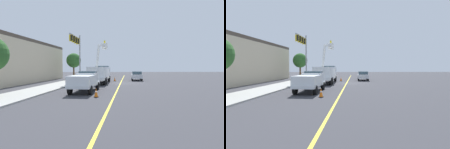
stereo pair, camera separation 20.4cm
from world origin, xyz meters
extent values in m
plane|color=#38383D|center=(0.00, 0.00, 0.00)|extent=(120.00, 120.00, 0.00)
cube|color=#9E9E99|center=(1.09, 8.25, 0.06)|extent=(59.96, 11.42, 0.12)
cube|color=yellow|center=(0.00, 0.00, 0.00)|extent=(49.59, 6.70, 0.01)
cube|color=silver|center=(0.00, 3.21, 0.90)|extent=(8.46, 3.55, 0.36)
cube|color=silver|center=(2.60, 2.86, 1.67)|extent=(2.91, 2.67, 1.60)
cube|color=#384C56|center=(2.80, 2.84, 2.37)|extent=(2.06, 2.32, 0.64)
cube|color=silver|center=(-0.98, 3.33, 1.62)|extent=(5.53, 3.16, 1.80)
cube|color=white|center=(-1.98, 3.40, 4.08)|extent=(1.25, 0.60, 3.11)
cube|color=white|center=(-0.07, 2.86, 5.79)|extent=(3.01, 1.09, 0.66)
cube|color=white|center=(1.38, 2.45, 5.83)|extent=(0.90, 0.90, 0.90)
cube|color=yellow|center=(1.38, 2.45, 6.43)|extent=(0.36, 0.24, 0.60)
cylinder|color=black|center=(2.99, 3.95, 0.52)|extent=(1.08, 0.47, 1.04)
cylinder|color=black|center=(2.69, 1.71, 0.52)|extent=(1.08, 0.47, 1.04)
cylinder|color=black|center=(-1.32, 4.51, 0.52)|extent=(1.08, 0.47, 1.04)
cylinder|color=black|center=(-1.61, 2.28, 0.52)|extent=(1.08, 0.47, 1.04)
cylinder|color=black|center=(-2.62, 4.69, 0.52)|extent=(1.08, 0.47, 1.04)
cylinder|color=black|center=(-2.92, 2.45, 0.52)|extent=(1.08, 0.47, 1.04)
cube|color=silver|center=(-9.16, 4.41, 0.75)|extent=(5.83, 2.81, 0.30)
cube|color=silver|center=(-7.94, 4.25, 1.30)|extent=(2.25, 2.18, 1.10)
cube|color=#384C56|center=(-7.74, 4.23, 1.78)|extent=(1.56, 1.92, 0.56)
cube|color=silver|center=(-10.16, 4.54, 1.15)|extent=(3.61, 2.52, 1.10)
cylinder|color=black|center=(-7.20, 5.11, 0.42)|extent=(0.87, 0.41, 0.84)
cylinder|color=black|center=(-7.45, 3.23, 0.42)|extent=(0.87, 0.41, 0.84)
cylinder|color=black|center=(-10.87, 5.59, 0.42)|extent=(0.87, 0.41, 0.84)
cylinder|color=black|center=(-11.12, 3.72, 0.42)|extent=(0.87, 0.41, 0.84)
cube|color=silver|center=(5.67, -3.52, 0.79)|extent=(5.01, 2.51, 0.70)
cube|color=#384C56|center=(5.81, -3.54, 1.39)|extent=(3.64, 2.11, 0.60)
cylinder|color=black|center=(3.94, -4.15, 0.34)|extent=(0.71, 0.33, 0.68)
cylinder|color=black|center=(4.16, -2.46, 0.34)|extent=(0.71, 0.33, 0.68)
cylinder|color=black|center=(7.17, -4.58, 0.34)|extent=(0.71, 0.33, 0.68)
cylinder|color=black|center=(7.39, -2.88, 0.34)|extent=(0.71, 0.33, 0.68)
cube|color=black|center=(-12.40, 3.12, 0.02)|extent=(0.40, 0.40, 0.04)
cone|color=orange|center=(-12.40, 3.12, 0.39)|extent=(0.32, 0.32, 0.70)
cylinder|color=white|center=(-12.40, 3.12, 0.46)|extent=(0.20, 0.20, 0.08)
cube|color=black|center=(3.96, 0.69, 0.02)|extent=(0.40, 0.40, 0.04)
cone|color=orange|center=(3.96, 0.69, 0.44)|extent=(0.32, 0.32, 0.80)
cylinder|color=white|center=(3.96, 0.69, 0.52)|extent=(0.20, 0.20, 0.08)
cylinder|color=gray|center=(4.20, 6.83, 4.02)|extent=(0.22, 0.22, 8.05)
cube|color=gray|center=(1.58, 7.18, 7.39)|extent=(5.26, 0.85, 0.16)
cube|color=gold|center=(3.04, 6.99, 6.84)|extent=(0.19, 0.57, 1.00)
cube|color=black|center=(3.03, 6.89, 6.84)|extent=(0.24, 0.34, 0.84)
cube|color=gold|center=(1.88, 7.14, 6.84)|extent=(0.19, 0.57, 1.00)
cube|color=black|center=(1.86, 7.04, 6.84)|extent=(0.24, 0.34, 0.84)
cube|color=gold|center=(0.71, 7.29, 6.84)|extent=(0.19, 0.57, 1.00)
cube|color=black|center=(0.70, 7.19, 6.84)|extent=(0.24, 0.34, 0.84)
cube|color=gold|center=(-0.45, 7.45, 6.84)|extent=(0.19, 0.57, 1.00)
cube|color=black|center=(-0.47, 7.35, 6.84)|extent=(0.24, 0.34, 0.84)
cube|color=beige|center=(-0.24, 17.17, 3.15)|extent=(27.47, 10.59, 6.31)
cube|color=#4C4238|center=(-0.24, 17.17, 6.56)|extent=(27.47, 10.59, 0.50)
cylinder|color=brown|center=(9.40, 8.85, 1.41)|extent=(0.32, 0.32, 2.81)
sphere|color=#285623|center=(9.40, 8.85, 3.85)|extent=(2.96, 2.96, 2.96)
camera|label=1|loc=(-26.90, 2.35, 2.52)|focal=28.07mm
camera|label=2|loc=(-26.90, 2.14, 2.52)|focal=28.07mm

